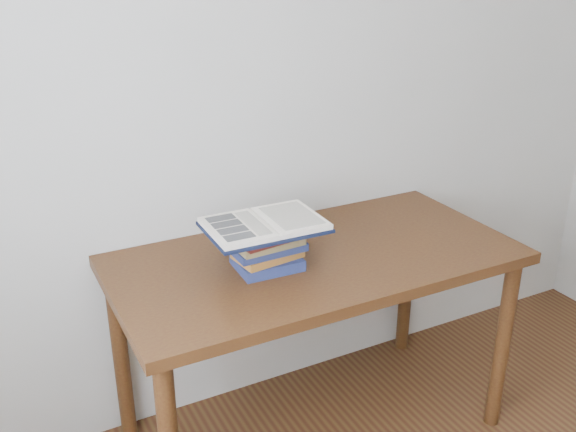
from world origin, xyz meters
TOP-DOWN VIEW (x-y plane):
  - desk at (-0.05, 1.38)m, footprint 1.47×0.73m
  - book_stack at (-0.25, 1.37)m, footprint 0.26×0.22m
  - open_book at (-0.26, 1.37)m, footprint 0.40×0.28m

SIDE VIEW (x-z plane):
  - desk at x=-0.05m, z-range 0.30..1.08m
  - book_stack at x=-0.25m, z-range 0.79..0.94m
  - open_book at x=-0.26m, z-range 0.93..0.96m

